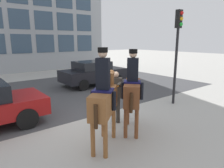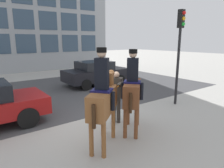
% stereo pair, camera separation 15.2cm
% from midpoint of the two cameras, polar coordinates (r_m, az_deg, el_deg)
% --- Properties ---
extents(ground_plane, '(80.00, 80.00, 0.00)m').
position_cam_midpoint_polar(ground_plane, '(7.00, -5.33, -10.80)').
color(ground_plane, '#B2AFA8').
extents(road_surface, '(18.52, 8.50, 0.01)m').
position_cam_midpoint_polar(road_surface, '(11.10, -18.69, -2.58)').
color(road_surface, '#444447').
rests_on(road_surface, ground_plane).
extents(mounted_horse_lead, '(1.56, 1.41, 2.59)m').
position_cam_midpoint_polar(mounted_horse_lead, '(5.08, -3.10, -4.07)').
color(mounted_horse_lead, brown).
rests_on(mounted_horse_lead, ground_plane).
extents(mounted_horse_companion, '(1.44, 1.41, 2.51)m').
position_cam_midpoint_polar(mounted_horse_companion, '(5.99, 5.14, -1.65)').
color(mounted_horse_companion, brown).
rests_on(mounted_horse_companion, ground_plane).
extents(pedestrian_bystander, '(0.65, 0.84, 1.76)m').
position_cam_midpoint_polar(pedestrian_bystander, '(6.61, 0.48, -2.62)').
color(pedestrian_bystander, '#332D28').
rests_on(pedestrian_bystander, ground_plane).
extents(street_car_far_lane, '(3.93, 1.99, 1.48)m').
position_cam_midpoint_polar(street_car_far_lane, '(12.47, -5.81, 3.21)').
color(street_car_far_lane, black).
rests_on(street_car_far_lane, ground_plane).
extents(traffic_light, '(0.24, 0.29, 3.96)m').
position_cam_midpoint_polar(traffic_light, '(8.90, 17.73, 11.24)').
color(traffic_light, black).
rests_on(traffic_light, ground_plane).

